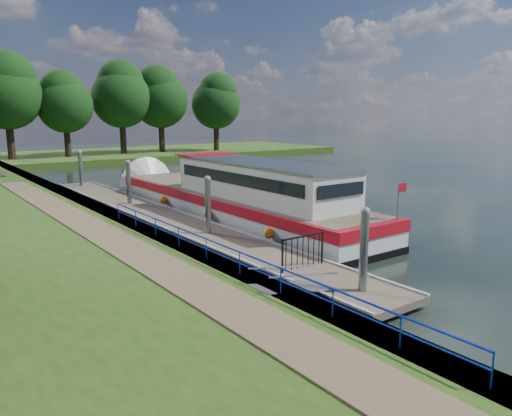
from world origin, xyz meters
TOP-DOWN VIEW (x-y plane):
  - ground at (0.00, 0.00)m, footprint 160.00×160.00m
  - bank_edge at (-2.55, 15.00)m, footprint 1.10×90.00m
  - far_bank at (12.00, 52.00)m, footprint 60.00×18.00m
  - footpath at (-4.40, 8.00)m, footprint 1.60×40.00m
  - blue_fence at (-2.75, 3.00)m, footprint 0.04×18.04m
  - pontoon at (0.00, 13.00)m, footprint 2.50×30.00m
  - mooring_piles at (0.00, 13.00)m, footprint 0.30×27.30m
  - gangway at (-1.85, 0.50)m, footprint 2.58×1.00m
  - gate_panel at (-0.00, 2.20)m, footprint 1.85×0.05m
  - barge at (3.60, 12.43)m, footprint 4.36×21.15m

SIDE VIEW (x-z plane):
  - ground at x=0.00m, z-range 0.00..0.00m
  - pontoon at x=0.00m, z-range -0.10..0.46m
  - far_bank at x=12.00m, z-range 0.00..0.60m
  - bank_edge at x=-2.55m, z-range 0.00..0.78m
  - gangway at x=-1.85m, z-range 0.16..1.09m
  - footpath at x=-4.40m, z-range 0.78..0.83m
  - barge at x=3.60m, z-range -1.30..3.48m
  - gate_panel at x=0.00m, z-range 0.57..1.72m
  - mooring_piles at x=0.00m, z-range -0.50..3.05m
  - blue_fence at x=-2.75m, z-range 0.95..1.67m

